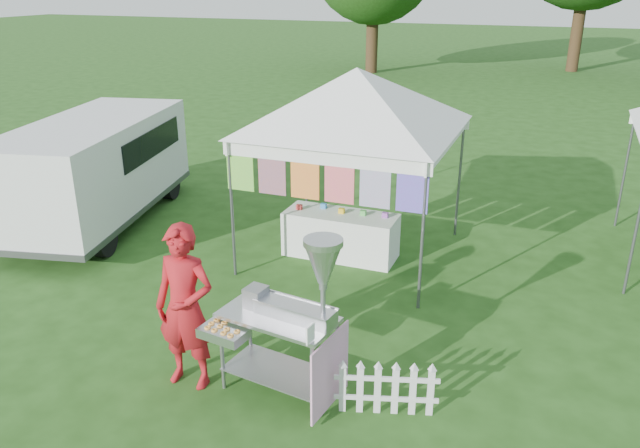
% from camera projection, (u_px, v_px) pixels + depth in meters
% --- Properties ---
extents(ground, '(120.00, 120.00, 0.00)m').
position_uv_depth(ground, '(257.00, 367.00, 7.26)').
color(ground, '#1F4513').
rests_on(ground, ground).
extents(canopy_main, '(4.24, 4.24, 3.45)m').
position_uv_depth(canopy_main, '(357.00, 68.00, 9.19)').
color(canopy_main, '#59595E').
rests_on(canopy_main, ground).
extents(donut_cart, '(1.46, 0.91, 1.90)m').
position_uv_depth(donut_cart, '(293.00, 306.00, 6.34)').
color(donut_cart, gray).
rests_on(donut_cart, ground).
extents(vendor, '(0.71, 0.49, 1.88)m').
position_uv_depth(vendor, '(185.00, 307.00, 6.67)').
color(vendor, '#A4141A').
rests_on(vendor, ground).
extents(cargo_van, '(2.77, 4.83, 1.89)m').
position_uv_depth(cargo_van, '(98.00, 167.00, 11.36)').
color(cargo_van, silver).
rests_on(cargo_van, ground).
extents(picket_fence, '(1.04, 0.35, 0.56)m').
position_uv_depth(picket_fence, '(386.00, 390.00, 6.39)').
color(picket_fence, silver).
rests_on(picket_fence, ground).
extents(display_table, '(1.80, 0.70, 0.73)m').
position_uv_depth(display_table, '(341.00, 235.00, 10.06)').
color(display_table, white).
rests_on(display_table, ground).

